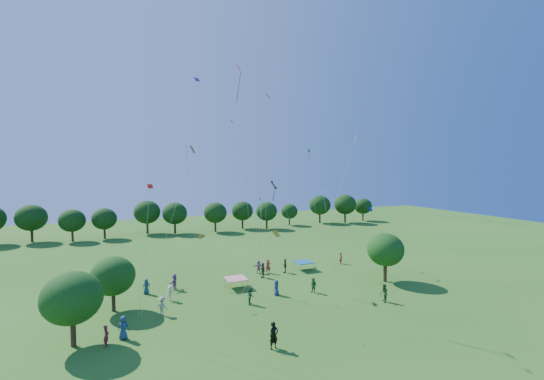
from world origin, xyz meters
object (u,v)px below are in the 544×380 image
Objects in this scene: near_tree_north at (113,276)px; pirate_kite at (275,187)px; tent_red_stripe at (236,279)px; red_high_kite at (241,105)px; man_in_black at (274,335)px; near_tree_west at (72,298)px; tent_blue at (304,262)px; near_tree_east at (386,250)px.

pirate_kite is at bearing 4.52° from near_tree_north.
red_high_kite is at bearing -88.66° from tent_red_stripe.
tent_red_stripe is at bearing 91.34° from red_high_kite.
near_tree_north is 16.46m from man_in_black.
pirate_kite is (4.46, -0.48, 10.01)m from tent_red_stripe.
pirate_kite reaches higher than near_tree_north.
near_tree_west is at bearing -158.40° from red_high_kite.
tent_red_stripe is 18.60m from red_high_kite.
near_tree_north is 0.49× the size of pirate_kite.
tent_blue is 0.10× the size of red_high_kite.
pirate_kite is at bearing -146.06° from tent_blue.
near_tree_east is at bearing -50.79° from tent_blue.
man_in_black is 0.09× the size of red_high_kite.
tent_red_stripe is 1.10× the size of man_in_black.
near_tree_north is at bearing -167.08° from tent_blue.
tent_red_stripe is 10.68m from tent_blue.
near_tree_north is at bearing 174.53° from near_tree_east.
tent_blue is 20.88m from man_in_black.
tent_blue is 12.13m from pirate_kite.
pirate_kite is 9.68m from red_high_kite.
near_tree_east is 17.44m from tent_red_stripe.
pirate_kite is at bearing 17.67° from red_high_kite.
tent_red_stripe is (14.99, 7.84, -2.61)m from near_tree_west.
red_high_kite is at bearing -152.61° from tent_blue.
near_tree_east reaches higher than man_in_black.
pirate_kite is (16.78, 1.33, 7.75)m from near_tree_north.
red_high_kite is at bearing -0.37° from near_tree_north.
pirate_kite is (-5.69, -3.83, 10.01)m from tent_blue.
man_in_black is 22.19m from red_high_kite.
near_tree_west reaches higher than man_in_black.
man_in_black is at bearing -123.87° from tent_blue.
near_tree_west is at bearing -174.11° from near_tree_east.
near_tree_west is 15.07m from man_in_black.
near_tree_north is 2.31× the size of tent_red_stripe.
red_high_kite reaches higher than near_tree_north.
near_tree_west is 2.54× the size of tent_blue.
tent_blue is at bearing 27.39° from red_high_kite.
tent_red_stripe is (12.32, 1.81, -2.25)m from near_tree_north.
red_high_kite is (15.03, 5.95, 15.90)m from near_tree_west.
man_in_black is (-1.49, -13.99, -0.04)m from tent_red_stripe.
man_in_black is (13.50, -6.15, -2.64)m from near_tree_west.
near_tree_west is 2.54× the size of tent_red_stripe.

